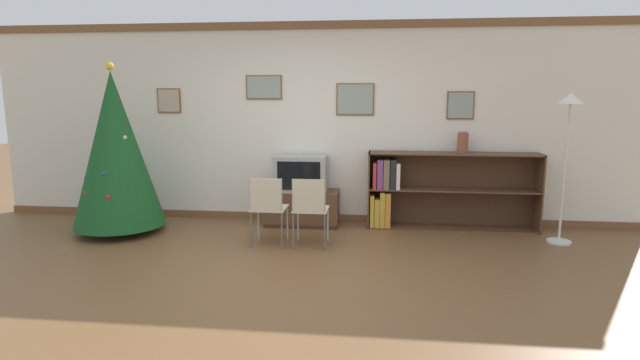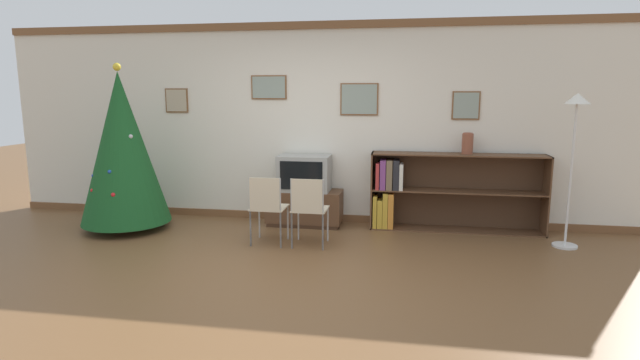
% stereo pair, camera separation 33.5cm
% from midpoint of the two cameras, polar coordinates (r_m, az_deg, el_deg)
% --- Properties ---
extents(ground_plane, '(24.00, 24.00, 0.00)m').
position_cam_midpoint_polar(ground_plane, '(5.03, -6.61, -10.76)').
color(ground_plane, brown).
extents(wall_back, '(8.93, 0.11, 2.70)m').
position_cam_midpoint_polar(wall_back, '(6.87, -2.69, 6.44)').
color(wall_back, silver).
rests_on(wall_back, ground_plane).
extents(christmas_tree, '(1.13, 1.13, 2.14)m').
position_cam_midpoint_polar(christmas_tree, '(6.84, -23.63, 3.18)').
color(christmas_tree, maroon).
rests_on(christmas_tree, ground_plane).
extents(tv_console, '(1.00, 0.45, 0.47)m').
position_cam_midpoint_polar(tv_console, '(6.75, -3.56, -3.19)').
color(tv_console, '#412A1A').
rests_on(tv_console, ground_plane).
extents(television, '(0.69, 0.44, 0.48)m').
position_cam_midpoint_polar(television, '(6.66, -3.61, 0.77)').
color(television, '#9E9E99').
rests_on(television, tv_console).
extents(folding_chair_left, '(0.40, 0.40, 0.82)m').
position_cam_midpoint_polar(folding_chair_left, '(5.83, -7.64, -3.02)').
color(folding_chair_left, beige).
rests_on(folding_chair_left, ground_plane).
extents(folding_chair_right, '(0.40, 0.40, 0.82)m').
position_cam_midpoint_polar(folding_chair_right, '(5.73, -2.84, -3.17)').
color(folding_chair_right, beige).
rests_on(folding_chair_right, ground_plane).
extents(bookshelf, '(2.20, 0.36, 1.00)m').
position_cam_midpoint_polar(bookshelf, '(6.68, 10.45, -1.13)').
color(bookshelf, brown).
rests_on(bookshelf, ground_plane).
extents(vase, '(0.14, 0.14, 0.27)m').
position_cam_midpoint_polar(vase, '(6.65, 14.62, 4.19)').
color(vase, brown).
rests_on(vase, bookshelf).
extents(standing_lamp, '(0.28, 0.28, 1.77)m').
position_cam_midpoint_polar(standing_lamp, '(6.37, 25.18, 5.28)').
color(standing_lamp, silver).
rests_on(standing_lamp, ground_plane).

